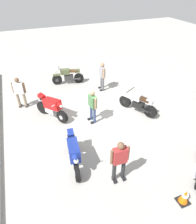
# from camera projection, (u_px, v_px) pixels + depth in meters

# --- Properties ---
(ground_plane) EXTENTS (40.00, 40.00, 0.00)m
(ground_plane) POSITION_uv_depth(u_px,v_px,m) (99.00, 117.00, 9.65)
(ground_plane) COLOR #ADAAA3
(motorcycle_red_sportbike) EXTENTS (1.76, 1.19, 1.14)m
(motorcycle_red_sportbike) POSITION_uv_depth(u_px,v_px,m) (51.00, 107.00, 9.31)
(motorcycle_red_sportbike) COLOR black
(motorcycle_red_sportbike) RESTS_ON ground
(motorcycle_silver_cruiser) EXTENTS (1.91, 1.08, 1.09)m
(motorcycle_silver_cruiser) POSITION_uv_depth(u_px,v_px,m) (138.00, 103.00, 9.72)
(motorcycle_silver_cruiser) COLOR black
(motorcycle_silver_cruiser) RESTS_ON ground
(motorcycle_olive_vintage) EXTENTS (0.82, 1.94, 1.07)m
(motorcycle_olive_vintage) POSITION_uv_depth(u_px,v_px,m) (68.00, 76.00, 12.28)
(motorcycle_olive_vintage) COLOR black
(motorcycle_olive_vintage) RESTS_ON ground
(motorcycle_blue_sportbike) EXTENTS (1.96, 0.70, 1.14)m
(motorcycle_blue_sportbike) POSITION_uv_depth(u_px,v_px,m) (74.00, 152.00, 6.96)
(motorcycle_blue_sportbike) COLOR black
(motorcycle_blue_sportbike) RESTS_ON ground
(person_in_green_shirt) EXTENTS (0.63, 0.36, 1.61)m
(person_in_green_shirt) POSITION_uv_depth(u_px,v_px,m) (93.00, 105.00, 8.88)
(person_in_green_shirt) COLOR #384772
(person_in_green_shirt) RESTS_ON ground
(person_in_red_shirt) EXTENTS (0.33, 0.64, 1.65)m
(person_in_red_shirt) POSITION_uv_depth(u_px,v_px,m) (120.00, 159.00, 6.25)
(person_in_red_shirt) COLOR #262628
(person_in_red_shirt) RESTS_ON ground
(person_in_gray_shirt) EXTENTS (0.65, 0.34, 1.66)m
(person_in_gray_shirt) POSITION_uv_depth(u_px,v_px,m) (102.00, 75.00, 11.39)
(person_in_gray_shirt) COLOR #59595B
(person_in_gray_shirt) RESTS_ON ground
(person_in_white_shirt) EXTENTS (0.43, 0.63, 1.65)m
(person_in_white_shirt) POSITION_uv_depth(u_px,v_px,m) (20.00, 91.00, 9.83)
(person_in_white_shirt) COLOR gray
(person_in_white_shirt) RESTS_ON ground
(traffic_cone) EXTENTS (0.36, 0.36, 0.53)m
(traffic_cone) POSITION_uv_depth(u_px,v_px,m) (185.00, 197.00, 5.95)
(traffic_cone) COLOR black
(traffic_cone) RESTS_ON ground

